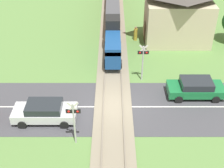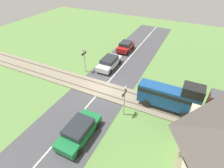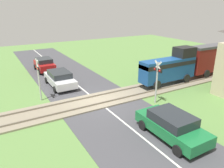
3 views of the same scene
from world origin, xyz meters
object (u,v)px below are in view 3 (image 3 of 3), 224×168
Objects in this scene: crossing_signal_west_approach at (38,75)px; crossing_signal_east_approach at (157,77)px; car_far_side at (172,125)px; pedestrian_by_station at (219,78)px; car_near_crossing at (60,78)px; car_behind_queue at (44,64)px.

crossing_signal_west_approach and crossing_signal_east_approach have the same top height.
pedestrian_by_station is (-4.03, 9.88, -0.08)m from car_far_side.
crossing_signal_east_approach is (4.85, 7.42, 0.00)m from crossing_signal_west_approach.
car_near_crossing is 1.34× the size of crossing_signal_west_approach.
crossing_signal_east_approach reaches higher than car_behind_queue.
crossing_signal_east_approach is at bearing -89.57° from pedestrian_by_station.
car_near_crossing is 1.02× the size of car_far_side.
car_behind_queue is (-16.84, -2.88, 0.01)m from car_far_side.
car_near_crossing is 1.34× the size of crossing_signal_east_approach.
crossing_signal_west_approach is at bearing -15.82° from car_behind_queue.
car_far_side is 4.77m from crossing_signal_east_approach.
pedestrian_by_station is at bearing 90.43° from crossing_signal_east_approach.
car_far_side is at bearing -29.76° from crossing_signal_east_approach.
car_far_side is 2.88× the size of pedestrian_by_station.
pedestrian_by_station reaches higher than car_far_side.
car_behind_queue is 18.08m from pedestrian_by_station.
car_far_side is at bearing 30.28° from crossing_signal_west_approach.
car_near_crossing is at bearing 0.00° from car_behind_queue.
car_far_side is 1.20× the size of car_behind_queue.
crossing_signal_west_approach reaches higher than pedestrian_by_station.
pedestrian_by_station is (-0.06, 7.61, -1.42)m from crossing_signal_east_approach.
crossing_signal_east_approach is at bearing 35.60° from car_near_crossing.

